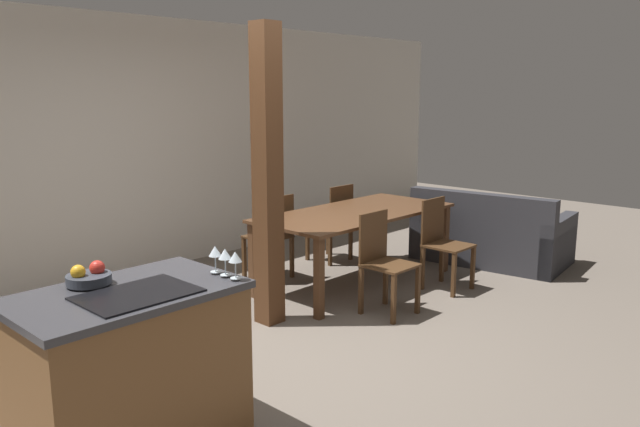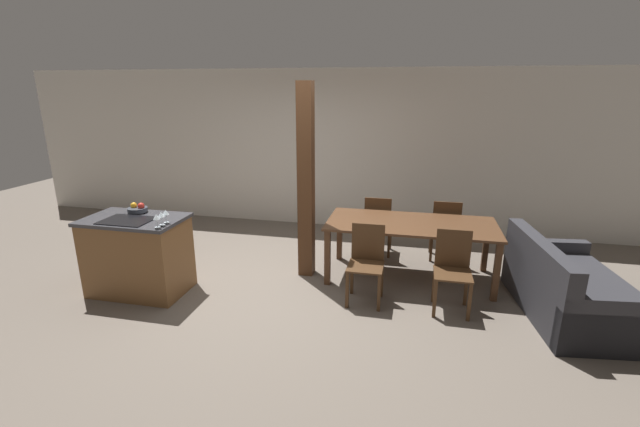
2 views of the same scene
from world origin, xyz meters
name	(u,v)px [view 2 (image 2 of 2)]	position (x,y,z in m)	size (l,w,h in m)	color
ground_plane	(269,288)	(0.00, 0.00, 0.00)	(16.00, 16.00, 0.00)	#665B51
wall_back	(318,149)	(0.00, 2.70, 1.35)	(11.20, 0.08, 2.70)	silver
kitchen_island	(138,255)	(-1.50, -0.40, 0.47)	(1.15, 0.71, 0.94)	brown
fruit_bowl	(138,209)	(-1.58, -0.18, 0.98)	(0.23, 0.23, 0.11)	#383D47
wine_glass_near	(156,217)	(-1.00, -0.68, 1.06)	(0.07, 0.07, 0.15)	silver
wine_glass_middle	(161,215)	(-1.00, -0.59, 1.06)	(0.07, 0.07, 0.15)	silver
wine_glass_far	(166,213)	(-1.00, -0.50, 1.06)	(0.07, 0.07, 0.15)	silver
dining_table	(411,229)	(1.67, 0.71, 0.67)	(2.11, 0.99, 0.75)	#51331E
dining_chair_near_left	(366,262)	(1.19, -0.01, 0.47)	(0.40, 0.40, 0.89)	#472D19
dining_chair_near_right	(452,269)	(2.14, -0.01, 0.47)	(0.40, 0.40, 0.89)	#472D19
dining_chair_far_left	(378,224)	(1.19, 1.43, 0.47)	(0.40, 0.40, 0.89)	#472D19
dining_chair_far_right	(445,228)	(2.14, 1.43, 0.47)	(0.40, 0.40, 0.89)	#472D19
couch	(568,291)	(3.37, 0.12, 0.28)	(1.15, 1.74, 0.84)	#2D2D33
timber_post	(306,183)	(0.34, 0.55, 1.24)	(0.19, 0.19, 2.47)	#4C2D19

